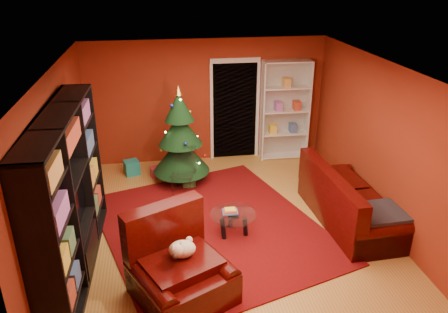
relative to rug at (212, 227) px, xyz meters
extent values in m
cube|color=#B07A33|center=(0.28, 0.08, -0.04)|extent=(5.00, 5.50, 0.05)
cube|color=silver|center=(0.28, 0.08, 2.61)|extent=(5.00, 5.50, 0.05)
cube|color=maroon|center=(0.28, 2.85, 1.29)|extent=(5.00, 0.05, 2.60)
cube|color=maroon|center=(-2.24, 0.08, 1.29)|extent=(0.05, 5.50, 2.60)
cube|color=maroon|center=(2.81, 0.08, 1.29)|extent=(0.05, 5.50, 2.60)
cube|color=#670A0B|center=(0.00, 0.00, 0.00)|extent=(4.20, 4.56, 0.02)
cube|color=teal|center=(-1.35, 2.26, 0.13)|extent=(0.36, 0.36, 0.29)
cube|color=#307030|center=(-0.24, 1.54, 0.11)|extent=(0.25, 0.25, 0.24)
cube|color=maroon|center=(-0.87, 2.07, 0.09)|extent=(0.24, 0.24, 0.20)
camera|label=1|loc=(-0.74, -6.00, 3.93)|focal=35.00mm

